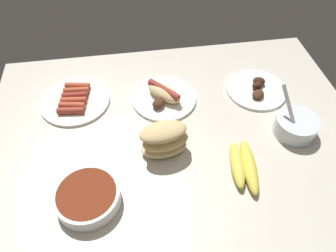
% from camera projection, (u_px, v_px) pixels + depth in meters
% --- Properties ---
extents(ground_plane, '(1.20, 0.90, 0.03)m').
position_uv_depth(ground_plane, '(176.00, 136.00, 1.02)').
color(ground_plane, beige).
extents(banana_bunch, '(0.09, 0.19, 0.04)m').
position_uv_depth(banana_bunch, '(244.00, 165.00, 0.91)').
color(banana_bunch, '#E5D14C').
rests_on(banana_bunch, ground_plane).
extents(plate_grilled_meat, '(0.21, 0.21, 0.04)m').
position_uv_depth(plate_grilled_meat, '(257.00, 89.00, 1.14)').
color(plate_grilled_meat, white).
rests_on(plate_grilled_meat, ground_plane).
extents(bread_stack, '(0.16, 0.10, 0.11)m').
position_uv_depth(bread_stack, '(164.00, 140.00, 0.92)').
color(bread_stack, '#E5C689').
rests_on(bread_stack, ground_plane).
extents(bowl_chili, '(0.17, 0.17, 0.05)m').
position_uv_depth(bowl_chili, '(88.00, 197.00, 0.83)').
color(bowl_chili, white).
rests_on(bowl_chili, ground_plane).
extents(plate_hotdog_assembled, '(0.22, 0.22, 0.06)m').
position_uv_depth(plate_hotdog_assembled, '(164.00, 96.00, 1.10)').
color(plate_hotdog_assembled, white).
rests_on(plate_hotdog_assembled, ground_plane).
extents(plate_sausages, '(0.24, 0.24, 0.03)m').
position_uv_depth(plate_sausages, '(75.00, 100.00, 1.10)').
color(plate_sausages, white).
rests_on(plate_sausages, ground_plane).
extents(bowl_coleslaw, '(0.13, 0.13, 0.15)m').
position_uv_depth(bowl_coleslaw, '(296.00, 125.00, 0.99)').
color(bowl_coleslaw, silver).
rests_on(bowl_coleslaw, ground_plane).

